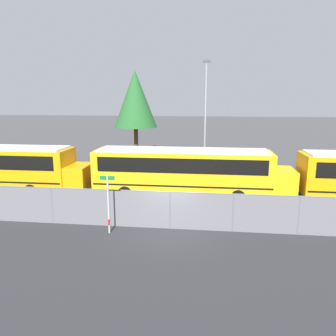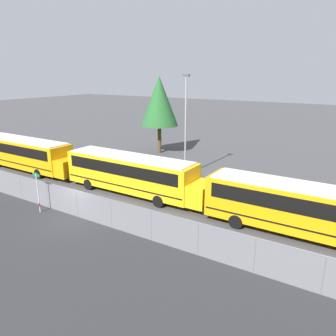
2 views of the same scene
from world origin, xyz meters
name	(u,v)px [view 1 (image 1 of 2)]	position (x,y,z in m)	size (l,w,h in m)	color
ground_plane	(170,229)	(0.00, 0.00, 0.00)	(200.00, 200.00, 0.00)	#424244
road_strip	(149,302)	(0.00, -6.00, 0.00)	(113.00, 12.00, 0.01)	#2B2B2D
fence	(170,210)	(0.00, 0.00, 0.98)	(79.07, 0.07, 1.92)	#9EA0A5
school_bus_2	(186,169)	(0.44, 5.50, 1.85)	(12.82, 2.60, 3.13)	yellow
street_sign	(108,203)	(-2.83, -0.87, 1.52)	(0.70, 0.09, 2.87)	#B7B7BC
light_pole	(205,114)	(1.53, 12.00, 5.04)	(0.60, 0.24, 9.29)	gray
tree_1	(135,99)	(-5.71, 18.54, 6.20)	(4.45, 4.45, 9.13)	#51381E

